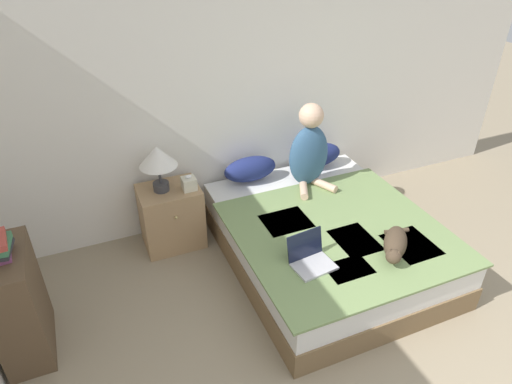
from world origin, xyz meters
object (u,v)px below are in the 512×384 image
pillow_near (250,169)px  tissue_box (189,183)px  bed (326,240)px  pillow_far (317,155)px  laptop_open (311,259)px  person_sitting (309,150)px  nightstand (172,216)px  bookshelf (18,304)px  table_lamp (158,159)px  cat_tabby (395,244)px

pillow_near → tissue_box: size_ratio=3.69×
bed → pillow_near: 0.99m
pillow_far → laptop_open: 1.51m
pillow_far → pillow_near: bearing=180.0°
bed → person_sitting: bearing=79.4°
person_sitting → tissue_box: person_sitting is taller
nightstand → bookshelf: bearing=-147.9°
nightstand → bookshelf: size_ratio=0.70×
pillow_near → bookshelf: bearing=-157.5°
table_lamp → pillow_near: bearing=4.2°
pillow_near → laptop_open: 1.30m
pillow_far → person_sitting: bearing=-132.6°
tissue_box → bookshelf: size_ratio=0.17×
nightstand → table_lamp: table_lamp is taller
table_lamp → person_sitting: bearing=-9.0°
pillow_near → bookshelf: bookshelf is taller
pillow_far → nightstand: bearing=-177.4°
bed → bookshelf: bearing=179.8°
nightstand → pillow_near: bearing=5.0°
nightstand → tissue_box: (0.17, -0.07, 0.35)m
bed → nightstand: size_ratio=3.36×
pillow_near → laptop_open: (-0.05, -1.29, -0.07)m
person_sitting → nightstand: 1.39m
pillow_far → person_sitting: (-0.25, -0.27, 0.23)m
laptop_open → pillow_far: bearing=52.7°
cat_tabby → tissue_box: size_ratio=3.27×
pillow_near → cat_tabby: bearing=-67.7°
cat_tabby → nightstand: cat_tabby is taller
laptop_open → table_lamp: bearing=117.0°
cat_tabby → laptop_open: laptop_open is taller
person_sitting → table_lamp: person_sitting is taller
laptop_open → bookshelf: bearing=160.9°
person_sitting → laptop_open: (-0.52, -1.02, -0.30)m
bed → nightstand: bearing=146.2°
person_sitting → tissue_box: size_ratio=5.70×
bookshelf → pillow_far: bearing=17.0°
cat_tabby → bookshelf: bearing=-60.3°
pillow_near → person_sitting: 0.59m
cat_tabby → pillow_near: bearing=-115.5°
pillow_near → nightstand: 0.86m
pillow_near → tissue_box: tissue_box is taller
pillow_far → person_sitting: size_ratio=0.65×
bed → pillow_near: size_ratio=3.82×
nightstand → table_lamp: size_ratio=1.40×
bed → cat_tabby: cat_tabby is taller
pillow_far → bookshelf: (-2.76, -0.84, -0.16)m
laptop_open → nightstand: (-0.75, 1.22, -0.21)m
laptop_open → tissue_box: (-0.58, 1.15, 0.14)m
pillow_near → nightstand: (-0.81, -0.07, -0.28)m
table_lamp → bookshelf: table_lamp is taller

